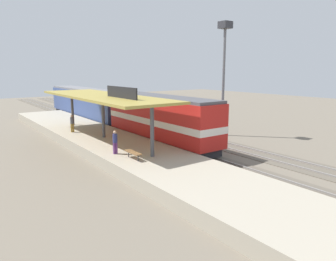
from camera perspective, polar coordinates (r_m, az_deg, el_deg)
ground_plane at (r=32.25m, az=-0.88°, el=-1.32°), size 120.00×120.00×0.00m
track_near at (r=31.16m, az=-3.88°, el=-1.72°), size 3.20×110.00×0.16m
track_far at (r=33.78m, az=2.72°, el=-0.71°), size 3.20×110.00×0.16m
platform at (r=28.94m, az=-11.61°, el=-2.07°), size 6.00×44.00×0.90m
station_canopy at (r=28.23m, az=-11.85°, el=6.00°), size 5.20×18.00×4.70m
platform_bench at (r=21.41m, az=-6.42°, el=-4.06°), size 0.44×1.70×0.50m
locomotive at (r=28.86m, az=-1.54°, el=2.09°), size 2.93×14.43×4.44m
passenger_carriage_single at (r=44.75m, az=-14.81°, el=4.78°), size 2.90×20.00×4.24m
freight_car at (r=38.06m, az=-2.72°, el=3.58°), size 2.80×12.00×3.54m
light_mast at (r=33.30m, az=10.27°, el=13.45°), size 1.10×1.10×11.70m
person_waiting at (r=31.78m, az=-17.16°, el=1.41°), size 0.34×0.34×1.71m
person_walking at (r=22.78m, az=-9.67°, el=-1.91°), size 0.34×0.34×1.71m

